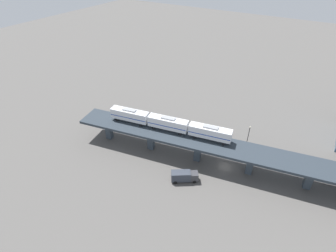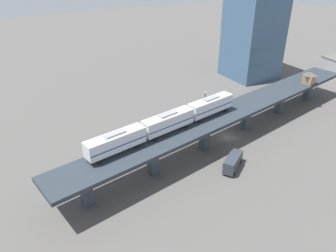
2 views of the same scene
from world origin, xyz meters
name	(u,v)px [view 1 (image 1 of 2)]	position (x,y,z in m)	size (l,w,h in m)	color
ground_plane	(225,167)	(0.00, 0.00, 0.00)	(400.00, 400.00, 0.00)	#514F4C
elevated_viaduct	(227,150)	(0.03, -0.17, 6.36)	(24.71, 92.02, 7.39)	#283039
subway_train	(168,123)	(1.90, -18.28, 9.93)	(9.41, 37.10, 4.45)	silver
street_car_white	(328,178)	(-9.39, 25.85, 0.94)	(2.25, 4.54, 1.89)	silver
street_car_red	(215,138)	(-10.01, -7.51, 0.94)	(3.26, 4.75, 1.89)	#AD1E1E
delivery_truck	(184,176)	(11.01, -7.66, 1.76)	(5.84, 7.25, 3.20)	#333338
street_lamp	(249,134)	(-13.41, 2.07, 4.11)	(0.44, 0.44, 6.94)	black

